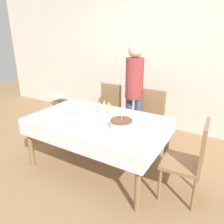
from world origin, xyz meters
The scene contains 16 objects.
ground_plane centered at (0.00, 0.00, 0.00)m, with size 12.00×12.00×0.00m, color #93704C.
wall_back centered at (0.00, 1.80, 1.35)m, with size 8.00×0.05×2.70m.
dining_table centered at (0.00, 0.00, 0.62)m, with size 1.76×1.09×0.72m.
dining_chair_far_left centered at (-0.39, 0.86, 0.52)m, with size 0.43×0.43×0.95m.
dining_chair_far_right centered at (0.39, 0.86, 0.52)m, with size 0.43×0.43×0.95m.
dining_chair_right_end centered at (1.20, 0.01, 0.52)m, with size 0.45×0.45×0.95m.
birthday_cake centered at (0.41, -0.10, 0.78)m, with size 0.26×0.26×0.18m.
champagne_tray centered at (-0.01, 0.17, 0.81)m, with size 0.31×0.31×0.18m.
plate_stack_main centered at (-0.10, -0.18, 0.75)m, with size 0.23×0.23×0.05m.
plate_stack_dessert centered at (-0.08, 0.02, 0.74)m, with size 0.16×0.16×0.04m.
cake_knife centered at (0.36, -0.30, 0.72)m, with size 0.30×0.02×0.00m.
fork_pile centered at (-0.37, -0.18, 0.73)m, with size 0.18×0.08×0.02m.
napkin_pile centered at (-0.42, 0.00, 0.73)m, with size 0.15×0.15×0.01m.
person_standing centered at (0.09, 0.89, 0.98)m, with size 0.28×0.28×1.63m.
high_chair centered at (-1.29, 0.67, 0.48)m, with size 0.33×0.35×0.71m.
gift_bag centered at (-1.31, 0.09, 0.13)m, with size 0.20×0.12×0.27m.
Camera 1 is at (1.52, -2.16, 1.80)m, focal length 35.00 mm.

